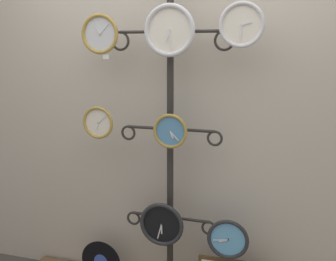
{
  "coord_description": "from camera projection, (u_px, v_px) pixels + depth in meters",
  "views": [
    {
      "loc": [
        0.69,
        -1.97,
        1.71
      ],
      "look_at": [
        0.0,
        0.36,
        1.2
      ],
      "focal_mm": 42.0,
      "sensor_mm": 36.0,
      "label": 1
    }
  ],
  "objects": [
    {
      "name": "shop_wall",
      "position": [
        177.0,
        96.0,
        2.65
      ],
      "size": [
        4.4,
        0.04,
        2.8
      ],
      "color": "#BCB2A3",
      "rests_on": "ground_plane"
    },
    {
      "name": "clock_bottom_center",
      "position": [
        162.0,
        224.0,
        2.56
      ],
      "size": [
        0.3,
        0.04,
        0.3
      ],
      "color": "black"
    },
    {
      "name": "clock_bottom_right",
      "position": [
        228.0,
        239.0,
        2.45
      ],
      "size": [
        0.26,
        0.04,
        0.26
      ],
      "color": "#60A8DB"
    },
    {
      "name": "price_tag_upper",
      "position": [
        106.0,
        57.0,
        2.48
      ],
      "size": [
        0.04,
        0.0,
        0.03
      ],
      "color": "white"
    },
    {
      "name": "display_stand",
      "position": [
        170.0,
        185.0,
        2.61
      ],
      "size": [
        0.79,
        0.37,
        2.14
      ],
      "color": "#282623",
      "rests_on": "ground_plane"
    },
    {
      "name": "clock_middle_left",
      "position": [
        98.0,
        122.0,
        2.58
      ],
      "size": [
        0.22,
        0.04,
        0.22
      ],
      "color": "silver"
    },
    {
      "name": "clock_middle_center",
      "position": [
        170.0,
        131.0,
        2.42
      ],
      "size": [
        0.22,
        0.04,
        0.22
      ],
      "color": "#4C84B2"
    },
    {
      "name": "clock_top_left",
      "position": [
        100.0,
        34.0,
        2.46
      ],
      "size": [
        0.25,
        0.04,
        0.25
      ],
      "color": "silver"
    },
    {
      "name": "clock_top_right",
      "position": [
        242.0,
        25.0,
        2.19
      ],
      "size": [
        0.26,
        0.04,
        0.26
      ],
      "color": "silver"
    },
    {
      "name": "clock_top_center",
      "position": [
        170.0,
        30.0,
        2.32
      ],
      "size": [
        0.31,
        0.04,
        0.31
      ],
      "color": "silver"
    },
    {
      "name": "vinyl_record",
      "position": [
        101.0,
        261.0,
        2.83
      ],
      "size": [
        0.3,
        0.01,
        0.3
      ],
      "color": "black",
      "rests_on": "low_shelf"
    }
  ]
}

